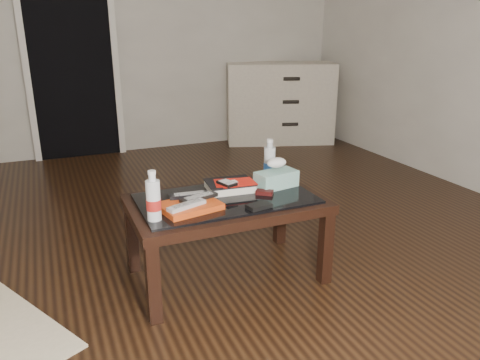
{
  "coord_description": "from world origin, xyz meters",
  "views": [
    {
      "loc": [
        -0.72,
        -2.55,
        1.33
      ],
      "look_at": [
        0.18,
        -0.42,
        0.55
      ],
      "focal_mm": 35.0,
      "sensor_mm": 36.0,
      "label": 1
    }
  ],
  "objects_px": {
    "textbook": "(230,186)",
    "tissue_box": "(276,179)",
    "water_bottle_left": "(153,196)",
    "coffee_table": "(226,209)",
    "water_bottle_right": "(270,159)",
    "dresser": "(280,103)"
  },
  "relations": [
    {
      "from": "coffee_table",
      "to": "tissue_box",
      "type": "height_order",
      "value": "tissue_box"
    },
    {
      "from": "dresser",
      "to": "water_bottle_left",
      "type": "bearing_deg",
      "value": -108.55
    },
    {
      "from": "textbook",
      "to": "tissue_box",
      "type": "bearing_deg",
      "value": -7.36
    },
    {
      "from": "coffee_table",
      "to": "textbook",
      "type": "distance_m",
      "value": 0.15
    },
    {
      "from": "dresser",
      "to": "water_bottle_left",
      "type": "relative_size",
      "value": 5.45
    },
    {
      "from": "dresser",
      "to": "water_bottle_left",
      "type": "height_order",
      "value": "dresser"
    },
    {
      "from": "dresser",
      "to": "water_bottle_right",
      "type": "xyz_separation_m",
      "value": [
        -1.35,
        -2.46,
        0.13
      ]
    },
    {
      "from": "coffee_table",
      "to": "dresser",
      "type": "distance_m",
      "value": 3.14
    },
    {
      "from": "water_bottle_right",
      "to": "textbook",
      "type": "bearing_deg",
      "value": -163.23
    },
    {
      "from": "water_bottle_left",
      "to": "coffee_table",
      "type": "bearing_deg",
      "value": 18.9
    },
    {
      "from": "textbook",
      "to": "tissue_box",
      "type": "xyz_separation_m",
      "value": [
        0.25,
        -0.05,
        0.02
      ]
    },
    {
      "from": "water_bottle_left",
      "to": "water_bottle_right",
      "type": "xyz_separation_m",
      "value": [
        0.75,
        0.33,
        0.0
      ]
    },
    {
      "from": "dresser",
      "to": "tissue_box",
      "type": "xyz_separation_m",
      "value": [
        -1.38,
        -2.6,
        0.06
      ]
    },
    {
      "from": "dresser",
      "to": "water_bottle_right",
      "type": "distance_m",
      "value": 2.81
    },
    {
      "from": "water_bottle_right",
      "to": "coffee_table",
      "type": "bearing_deg",
      "value": -151.45
    },
    {
      "from": "textbook",
      "to": "water_bottle_left",
      "type": "bearing_deg",
      "value": -148.05
    },
    {
      "from": "coffee_table",
      "to": "water_bottle_left",
      "type": "distance_m",
      "value": 0.47
    },
    {
      "from": "coffee_table",
      "to": "water_bottle_right",
      "type": "distance_m",
      "value": 0.43
    },
    {
      "from": "dresser",
      "to": "tissue_box",
      "type": "height_order",
      "value": "dresser"
    },
    {
      "from": "tissue_box",
      "to": "water_bottle_right",
      "type": "bearing_deg",
      "value": 69.0
    },
    {
      "from": "tissue_box",
      "to": "dresser",
      "type": "bearing_deg",
      "value": 51.93
    },
    {
      "from": "coffee_table",
      "to": "water_bottle_left",
      "type": "xyz_separation_m",
      "value": [
        -0.41,
        -0.14,
        0.18
      ]
    }
  ]
}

